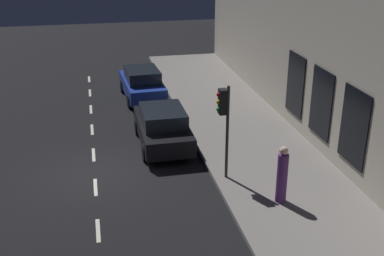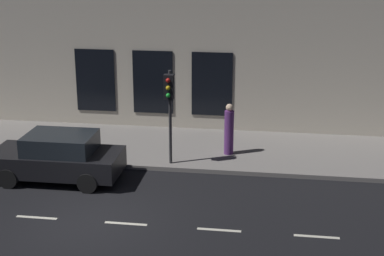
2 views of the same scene
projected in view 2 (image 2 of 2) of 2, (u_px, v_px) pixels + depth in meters
name	position (u px, v px, depth m)	size (l,w,h in m)	color
ground_plane	(91.00, 221.00, 16.42)	(60.00, 60.00, 0.00)	black
sidewalk	(142.00, 146.00, 22.29)	(4.50, 32.00, 0.15)	gray
building_facade	(154.00, 50.00, 23.72)	(0.65, 32.00, 6.65)	beige
lane_centre_line	(126.00, 224.00, 16.28)	(0.12, 27.20, 0.01)	beige
traffic_light	(169.00, 97.00, 19.49)	(0.45, 0.32, 3.27)	#2D2D30
parked_car_1	(58.00, 157.00, 19.07)	(1.97, 4.22, 1.58)	black
pedestrian_0	(229.00, 130.00, 20.98)	(0.37, 0.37, 1.86)	#5B2D70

